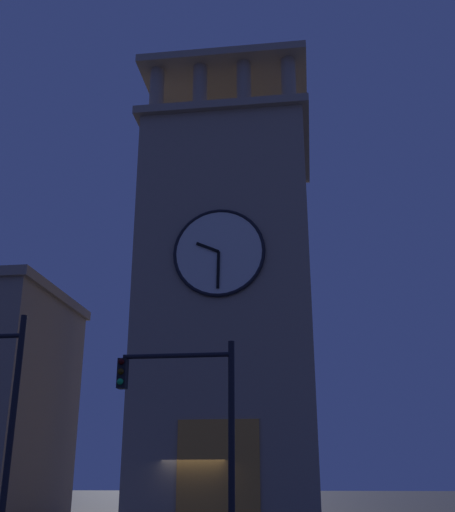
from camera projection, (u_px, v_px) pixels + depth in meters
name	position (u px, v px, depth m)	size (l,w,h in m)	color
clocktower	(230.00, 306.00, 29.97)	(8.27, 8.42, 24.49)	gray
traffic_signal_near	(192.00, 409.00, 15.28)	(2.97, 0.41, 5.04)	black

